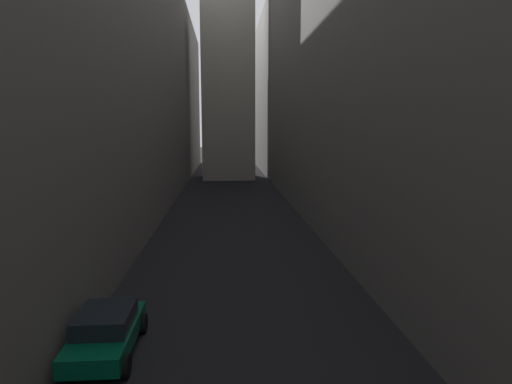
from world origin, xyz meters
TOP-DOWN VIEW (x-y plane):
  - ground_plane at (0.00, 48.00)m, footprint 264.00×264.00m
  - building_block_left at (-12.95, 50.00)m, footprint 14.90×108.00m
  - building_block_right at (10.74, 50.00)m, footprint 10.47×108.00m
  - parked_car_left_far at (-4.40, 26.59)m, footprint 1.98×4.10m

SIDE VIEW (x-z plane):
  - ground_plane at x=0.00m, z-range 0.00..0.00m
  - parked_car_left_far at x=-4.40m, z-range 0.04..1.49m
  - building_block_left at x=-12.95m, z-range 0.00..23.62m
  - building_block_right at x=10.74m, z-range 0.00..25.26m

